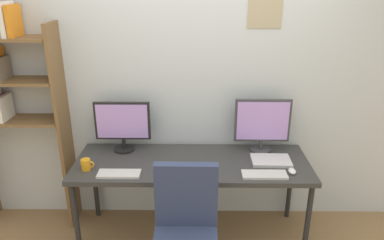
% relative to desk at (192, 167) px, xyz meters
% --- Properties ---
extents(wall_back, '(4.34, 0.11, 2.60)m').
position_rel_desk_xyz_m(wall_back, '(0.00, 0.42, 0.62)').
color(wall_back, silver).
rests_on(wall_back, ground_plane).
extents(desk, '(1.94, 0.68, 0.74)m').
position_rel_desk_xyz_m(desk, '(0.00, 0.00, 0.00)').
color(desk, '#333333').
rests_on(desk, ground_plane).
extents(bookshelf, '(0.83, 0.28, 2.02)m').
position_rel_desk_xyz_m(bookshelf, '(-1.60, 0.23, 0.64)').
color(bookshelf, brown).
rests_on(bookshelf, ground_plane).
extents(monitor_left, '(0.48, 0.18, 0.44)m').
position_rel_desk_xyz_m(monitor_left, '(-0.60, 0.21, 0.30)').
color(monitor_left, black).
rests_on(monitor_left, desk).
extents(monitor_right, '(0.48, 0.18, 0.47)m').
position_rel_desk_xyz_m(monitor_right, '(0.60, 0.21, 0.31)').
color(monitor_right, '#38383D').
rests_on(monitor_right, desk).
extents(keyboard_left, '(0.33, 0.13, 0.02)m').
position_rel_desk_xyz_m(keyboard_left, '(-0.56, -0.23, 0.06)').
color(keyboard_left, silver).
rests_on(keyboard_left, desk).
extents(keyboard_right, '(0.35, 0.13, 0.02)m').
position_rel_desk_xyz_m(keyboard_right, '(0.56, -0.23, 0.06)').
color(keyboard_right, silver).
rests_on(keyboard_right, desk).
extents(mouse_left_side, '(0.06, 0.10, 0.03)m').
position_rel_desk_xyz_m(mouse_left_side, '(0.78, -0.18, 0.07)').
color(mouse_left_side, silver).
rests_on(mouse_left_side, desk).
extents(mouse_right_side, '(0.06, 0.10, 0.03)m').
position_rel_desk_xyz_m(mouse_right_side, '(0.06, -0.15, 0.07)').
color(mouse_right_side, silver).
rests_on(mouse_right_side, desk).
extents(laptop_closed, '(0.32, 0.22, 0.02)m').
position_rel_desk_xyz_m(laptop_closed, '(0.65, 0.00, 0.07)').
color(laptop_closed, silver).
rests_on(laptop_closed, desk).
extents(coffee_mug, '(0.11, 0.08, 0.09)m').
position_rel_desk_xyz_m(coffee_mug, '(-0.83, -0.15, 0.10)').
color(coffee_mug, orange).
rests_on(coffee_mug, desk).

